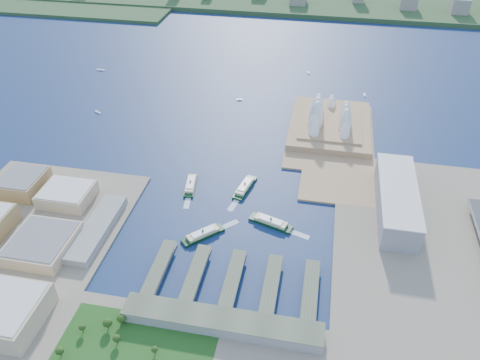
% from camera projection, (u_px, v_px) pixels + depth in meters
% --- Properties ---
extents(ground, '(3000.00, 3000.00, 0.00)m').
position_uv_depth(ground, '(234.00, 234.00, 573.93)').
color(ground, '#0D1840').
rests_on(ground, ground).
extents(east_land, '(240.00, 500.00, 3.00)m').
position_uv_depth(east_land, '(446.00, 294.00, 496.90)').
color(east_land, gray).
rests_on(east_land, ground).
extents(peninsula, '(135.00, 220.00, 3.00)m').
position_uv_depth(peninsula, '(331.00, 135.00, 761.79)').
color(peninsula, '#A37F59').
rests_on(peninsula, ground).
extents(far_shore, '(2200.00, 260.00, 12.00)m').
position_uv_depth(far_shore, '(302.00, 3.00, 1343.72)').
color(far_shore, '#2D4926').
rests_on(far_shore, ground).
extents(opera_house, '(134.00, 180.00, 58.00)m').
position_uv_depth(opera_house, '(332.00, 112.00, 759.81)').
color(opera_house, white).
rests_on(opera_house, peninsula).
extents(toaster_building, '(45.00, 155.00, 35.00)m').
position_uv_depth(toaster_building, '(397.00, 200.00, 595.06)').
color(toaster_building, gray).
rests_on(toaster_building, east_land).
extents(west_buildings, '(200.00, 280.00, 27.00)m').
position_uv_depth(west_buildings, '(13.00, 236.00, 547.09)').
color(west_buildings, '#A38451').
rests_on(west_buildings, west_land).
extents(ferry_wharves, '(184.00, 90.00, 9.30)m').
position_uv_depth(ferry_wharves, '(233.00, 279.00, 509.84)').
color(ferry_wharves, '#4C543F').
rests_on(ferry_wharves, ground).
extents(terminal_building, '(200.00, 28.00, 12.00)m').
position_uv_depth(terminal_building, '(222.00, 322.00, 459.75)').
color(terminal_building, gray).
rests_on(terminal_building, south_land).
extents(park, '(150.00, 110.00, 16.00)m').
position_uv_depth(park, '(128.00, 357.00, 426.62)').
color(park, '#194714').
rests_on(park, south_land).
extents(ferry_a, '(20.78, 53.88, 9.93)m').
position_uv_depth(ferry_a, '(191.00, 184.00, 649.14)').
color(ferry_a, black).
rests_on(ferry_a, ground).
extents(ferry_b, '(26.15, 57.92, 10.62)m').
position_uv_depth(ferry_b, '(245.00, 186.00, 644.68)').
color(ferry_b, black).
rests_on(ferry_b, ground).
extents(ferry_c, '(48.81, 48.40, 10.36)m').
position_uv_depth(ferry_c, '(203.00, 233.00, 568.21)').
color(ferry_c, black).
rests_on(ferry_c, ground).
extents(ferry_d, '(58.01, 30.97, 10.65)m').
position_uv_depth(ferry_d, '(271.00, 221.00, 585.72)').
color(ferry_d, black).
rests_on(ferry_d, ground).
extents(boat_a, '(13.43, 10.28, 2.65)m').
position_uv_depth(boat_a, '(98.00, 112.00, 824.14)').
color(boat_a, white).
rests_on(boat_a, ground).
extents(boat_b, '(11.14, 5.46, 2.88)m').
position_uv_depth(boat_b, '(239.00, 100.00, 862.68)').
color(boat_b, white).
rests_on(boat_b, ground).
extents(boat_c, '(4.28, 13.36, 2.98)m').
position_uv_depth(boat_c, '(365.00, 95.00, 878.11)').
color(boat_c, white).
rests_on(boat_c, ground).
extents(boat_d, '(18.04, 4.73, 3.02)m').
position_uv_depth(boat_d, '(101.00, 70.00, 971.68)').
color(boat_d, white).
rests_on(boat_d, ground).
extents(boat_e, '(7.72, 12.55, 2.94)m').
position_uv_depth(boat_e, '(308.00, 73.00, 959.96)').
color(boat_e, white).
rests_on(boat_e, ground).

